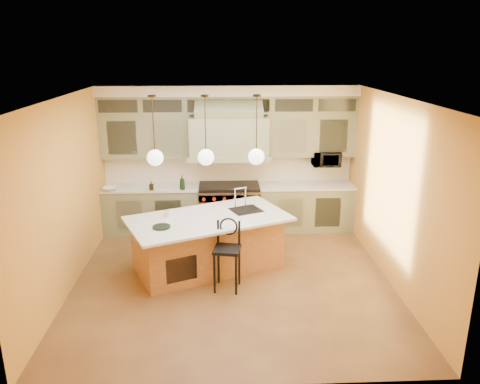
{
  "coord_description": "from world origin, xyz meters",
  "views": [
    {
      "loc": [
        -0.19,
        -6.8,
        3.59
      ],
      "look_at": [
        0.15,
        0.7,
        1.26
      ],
      "focal_mm": 35.0,
      "sensor_mm": 36.0,
      "label": 1
    }
  ],
  "objects_px": {
    "range": "(229,207)",
    "counter_stool": "(227,250)",
    "kitchen_island": "(208,242)",
    "microwave": "(326,159)"
  },
  "relations": [
    {
      "from": "counter_stool",
      "to": "range",
      "type": "bearing_deg",
      "value": 98.81
    },
    {
      "from": "kitchen_island",
      "to": "counter_stool",
      "type": "height_order",
      "value": "kitchen_island"
    },
    {
      "from": "counter_stool",
      "to": "microwave",
      "type": "xyz_separation_m",
      "value": [
        2.04,
        2.52,
        0.82
      ]
    },
    {
      "from": "range",
      "to": "kitchen_island",
      "type": "height_order",
      "value": "kitchen_island"
    },
    {
      "from": "range",
      "to": "counter_stool",
      "type": "distance_m",
      "value": 2.42
    },
    {
      "from": "range",
      "to": "kitchen_island",
      "type": "bearing_deg",
      "value": -103.1
    },
    {
      "from": "microwave",
      "to": "counter_stool",
      "type": "bearing_deg",
      "value": -128.93
    },
    {
      "from": "kitchen_island",
      "to": "microwave",
      "type": "xyz_separation_m",
      "value": [
        2.34,
        1.8,
        0.98
      ]
    },
    {
      "from": "kitchen_island",
      "to": "counter_stool",
      "type": "distance_m",
      "value": 0.8
    },
    {
      "from": "kitchen_island",
      "to": "microwave",
      "type": "height_order",
      "value": "microwave"
    }
  ]
}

